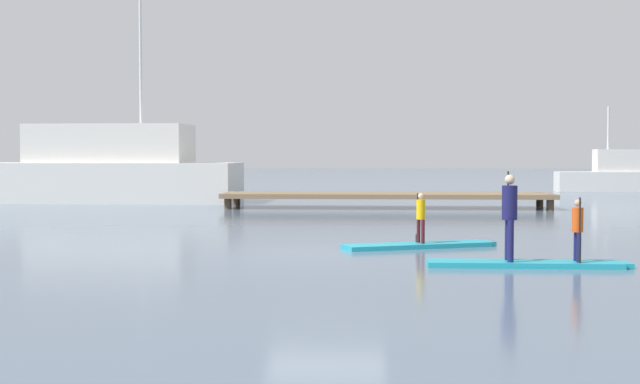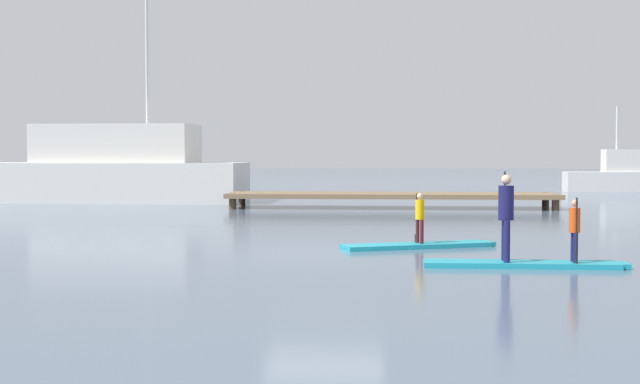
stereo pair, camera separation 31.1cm
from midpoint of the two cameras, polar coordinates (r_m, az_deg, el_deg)
The scene contains 9 objects.
ground_plane at distance 18.28m, azimuth 0.74°, elevation -4.03°, with size 240.00×240.00×0.00m, color slate.
paddleboard_near at distance 19.45m, azimuth 7.00°, elevation -3.51°, with size 3.52×1.96×0.10m.
paddler_child_solo at distance 19.41m, azimuth 7.02°, elevation -1.52°, with size 0.26×0.37×1.12m.
paddleboard_far at distance 16.47m, azimuth 13.82°, elevation -4.64°, with size 3.71×0.72×0.10m.
paddler_adult at distance 16.33m, azimuth 12.67°, elevation -1.27°, with size 0.28×0.51×1.66m.
paddler_child_front at distance 16.55m, azimuth 16.92°, elevation -2.22°, with size 0.20×0.40×1.19m.
fishing_boat_white_large at distance 39.69m, azimuth -14.56°, elevation 1.30°, with size 14.46×4.16×13.31m.
fishing_boat_green_midground at distance 52.18m, azimuth 19.41°, elevation 0.99°, with size 6.33×1.69×4.85m.
floating_dock at distance 33.89m, azimuth 5.00°, elevation -0.23°, with size 12.78×2.68×0.59m.
Camera 2 is at (1.38, -18.11, 2.05)m, focal length 48.65 mm.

